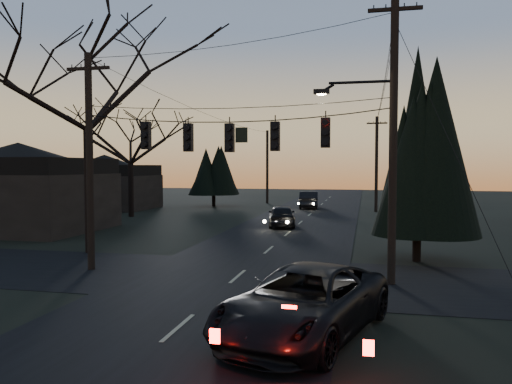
% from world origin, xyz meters
% --- Properties ---
extents(main_road, '(8.00, 120.00, 0.02)m').
position_xyz_m(main_road, '(0.00, 20.00, 0.01)').
color(main_road, black).
rests_on(main_road, ground).
extents(cross_road, '(60.00, 7.00, 0.02)m').
position_xyz_m(cross_road, '(0.00, 10.00, 0.01)').
color(cross_road, black).
rests_on(cross_road, ground).
extents(utility_pole_right, '(5.00, 0.30, 10.00)m').
position_xyz_m(utility_pole_right, '(5.50, 10.00, 0.00)').
color(utility_pole_right, black).
rests_on(utility_pole_right, ground).
extents(utility_pole_left, '(1.80, 0.30, 8.50)m').
position_xyz_m(utility_pole_left, '(-6.00, 10.00, 0.00)').
color(utility_pole_left, black).
rests_on(utility_pole_left, ground).
extents(utility_pole_far_r, '(1.80, 0.30, 8.50)m').
position_xyz_m(utility_pole_far_r, '(5.50, 38.00, 0.00)').
color(utility_pole_far_r, black).
rests_on(utility_pole_far_r, ground).
extents(utility_pole_far_l, '(0.30, 0.30, 8.00)m').
position_xyz_m(utility_pole_far_l, '(-6.00, 46.00, 0.00)').
color(utility_pole_far_l, black).
rests_on(utility_pole_far_l, ground).
extents(span_signal_assembly, '(11.50, 0.44, 1.62)m').
position_xyz_m(span_signal_assembly, '(-0.24, 10.00, 5.22)').
color(span_signal_assembly, black).
rests_on(span_signal_assembly, ground).
extents(bare_tree_left, '(10.13, 10.13, 11.58)m').
position_xyz_m(bare_tree_left, '(-8.15, 13.50, 8.09)').
color(bare_tree_left, black).
rests_on(bare_tree_left, ground).
extents(evergreen_right, '(4.00, 4.00, 8.58)m').
position_xyz_m(evergreen_right, '(6.77, 14.57, 4.88)').
color(evergreen_right, black).
rests_on(evergreen_right, ground).
extents(bare_tree_dist, '(7.62, 7.62, 8.60)m').
position_xyz_m(bare_tree_dist, '(-13.96, 29.40, 6.01)').
color(bare_tree_dist, black).
rests_on(bare_tree_dist, ground).
extents(evergreen_dist, '(3.99, 3.99, 5.74)m').
position_xyz_m(evergreen_dist, '(-10.62, 41.07, 3.46)').
color(evergreen_dist, black).
rests_on(evergreen_dist, ground).
extents(house_left_near, '(10.00, 8.00, 5.60)m').
position_xyz_m(house_left_near, '(-17.00, 20.00, 2.80)').
color(house_left_near, black).
rests_on(house_left_near, ground).
extents(house_left_far, '(9.00, 7.00, 5.20)m').
position_xyz_m(house_left_far, '(-20.00, 36.00, 2.60)').
color(house_left_far, black).
rests_on(house_left_far, ground).
extents(suv_near, '(4.35, 6.42, 1.63)m').
position_xyz_m(suv_near, '(3.20, 4.10, 0.82)').
color(suv_near, black).
rests_on(suv_near, ground).
extents(sedan_oncoming_a, '(2.53, 4.60, 1.48)m').
position_xyz_m(sedan_oncoming_a, '(-0.93, 25.38, 0.74)').
color(sedan_oncoming_a, black).
rests_on(sedan_oncoming_a, ground).
extents(sedan_oncoming_b, '(2.18, 5.08, 1.63)m').
position_xyz_m(sedan_oncoming_b, '(-0.80, 40.54, 0.81)').
color(sedan_oncoming_b, black).
rests_on(sedan_oncoming_b, ground).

